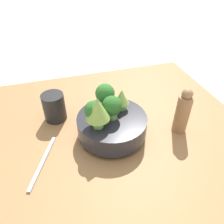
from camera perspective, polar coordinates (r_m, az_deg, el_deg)
ground_plane at (r=0.70m, az=2.54°, el=-9.40°), size 6.00×6.00×0.00m
table at (r=0.68m, az=2.58°, el=-8.30°), size 0.87×0.83×0.04m
bowl at (r=0.65m, az=0.00°, el=-3.45°), size 0.21×0.21×0.07m
broccoli_floret_front at (r=0.58m, az=-4.78°, el=0.24°), size 0.05×0.05×0.07m
broccoli_floret_center at (r=0.61m, az=0.00°, el=1.42°), size 0.06×0.06×0.07m
broccoli_floret_left at (r=0.65m, az=-1.84°, el=4.76°), size 0.06×0.06×0.08m
romanesco_piece_far at (r=0.64m, az=2.53°, el=3.65°), size 0.05×0.05×0.07m
romanesco_piece_near at (r=0.57m, az=-3.76°, el=0.51°), size 0.07×0.07×0.10m
cup at (r=0.74m, az=-14.87°, el=1.26°), size 0.07×0.07×0.09m
pepper_mill at (r=0.69m, az=18.01°, el=0.08°), size 0.04×0.04×0.15m
fork at (r=0.64m, az=-17.63°, el=-12.29°), size 0.17×0.08×0.01m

